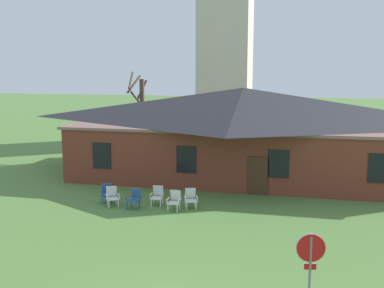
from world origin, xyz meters
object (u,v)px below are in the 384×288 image
Objects in this scene: lawn_chair_near_door at (112,196)px; stop_sign at (310,259)px; lawn_chair_middle at (157,195)px; lawn_chair_by_porch at (107,193)px; lawn_chair_left_end at (134,198)px; lawn_chair_far_side at (191,198)px; lawn_chair_right_end at (175,200)px.

stop_sign is at bearing -42.94° from lawn_chair_near_door.
stop_sign is 11.85m from lawn_chair_middle.
stop_sign reaches higher than lawn_chair_by_porch.
lawn_chair_left_end is 1.21m from lawn_chair_middle.
lawn_chair_left_end is at bearing -165.42° from lawn_chair_far_side.
lawn_chair_near_door and lawn_chair_left_end have the same top height.
lawn_chair_by_porch and lawn_chair_far_side have the same top height.
stop_sign is 13.45m from lawn_chair_by_porch.
lawn_chair_near_door and lawn_chair_middle have the same top height.
lawn_chair_far_side is (4.33, 0.11, 0.00)m from lawn_chair_by_porch.
lawn_chair_by_porch is 2.62m from lawn_chair_middle.
stop_sign is at bearing -46.49° from lawn_chair_left_end.
lawn_chair_by_porch is 1.00× the size of lawn_chair_near_door.
lawn_chair_middle is at bearing 4.41° from lawn_chair_by_porch.
lawn_chair_near_door is at bearing -43.45° from lawn_chair_by_porch.
stop_sign is at bearing -59.37° from lawn_chair_far_side.
stop_sign reaches higher than lawn_chair_far_side.
stop_sign reaches higher than lawn_chair_right_end.
lawn_chair_by_porch and lawn_chair_near_door have the same top height.
stop_sign is 2.55× the size of lawn_chair_far_side.
stop_sign reaches higher than lawn_chair_near_door.
lawn_chair_left_end and lawn_chair_far_side have the same top height.
lawn_chair_by_porch is 4.34m from lawn_chair_far_side.
lawn_chair_far_side is at bearing 14.58° from lawn_chair_left_end.
lawn_chair_right_end is (1.98, 0.15, 0.00)m from lawn_chair_left_end.
stop_sign reaches higher than lawn_chair_left_end.
lawn_chair_near_door is at bearing 137.06° from stop_sign.
lawn_chair_right_end and lawn_chair_far_side have the same top height.
lawn_chair_left_end is at bearing -6.58° from lawn_chair_near_door.
lawn_chair_middle is (2.15, 0.64, 0.00)m from lawn_chair_near_door.
stop_sign is 2.55× the size of lawn_chair_middle.
lawn_chair_right_end is (1.06, -0.63, 0.00)m from lawn_chair_middle.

